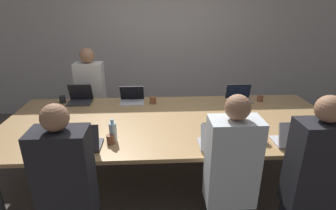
# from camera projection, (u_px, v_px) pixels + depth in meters

# --- Properties ---
(ground_plane) EXTENTS (24.00, 24.00, 0.00)m
(ground_plane) POSITION_uv_depth(u_px,v_px,m) (171.00, 175.00, 3.27)
(ground_plane) COLOR brown
(curtain_wall) EXTENTS (12.00, 0.06, 2.80)m
(curtain_wall) POSITION_uv_depth(u_px,v_px,m) (163.00, 38.00, 4.73)
(curtain_wall) COLOR #BCB7B2
(curtain_wall) RESTS_ON ground_plane
(conference_table) EXTENTS (3.79, 1.59, 0.75)m
(conference_table) POSITION_uv_depth(u_px,v_px,m) (171.00, 124.00, 3.01)
(conference_table) COLOR tan
(conference_table) RESTS_ON ground_plane
(laptop_near_right) EXTENTS (0.33, 0.25, 0.24)m
(laptop_near_right) POSITION_uv_depth(u_px,v_px,m) (293.00, 138.00, 2.45)
(laptop_near_right) COLOR silver
(laptop_near_right) RESTS_ON conference_table
(person_near_right) EXTENTS (0.40, 0.24, 1.40)m
(person_near_right) POSITION_uv_depth(u_px,v_px,m) (312.00, 181.00, 2.09)
(person_near_right) COLOR #2D2D38
(person_near_right) RESTS_ON ground_plane
(cup_near_right) EXTENTS (0.08, 0.08, 0.08)m
(cup_near_right) POSITION_uv_depth(u_px,v_px,m) (263.00, 139.00, 2.51)
(cup_near_right) COLOR brown
(cup_near_right) RESTS_ON conference_table
(laptop_near_left) EXTENTS (0.32, 0.25, 0.26)m
(laptop_near_left) POSITION_uv_depth(u_px,v_px,m) (83.00, 142.00, 2.38)
(laptop_near_left) COLOR #333338
(laptop_near_left) RESTS_ON conference_table
(person_near_left) EXTENTS (0.40, 0.24, 1.39)m
(person_near_left) POSITION_uv_depth(u_px,v_px,m) (68.00, 193.00, 1.96)
(person_near_left) COLOR #2D2D38
(person_near_left) RESTS_ON ground_plane
(cup_near_left) EXTENTS (0.08, 0.08, 0.09)m
(cup_near_left) POSITION_uv_depth(u_px,v_px,m) (111.00, 139.00, 2.49)
(cup_near_left) COLOR brown
(cup_near_left) RESTS_ON conference_table
(bottle_near_left) EXTENTS (0.07, 0.07, 0.23)m
(bottle_near_left) POSITION_uv_depth(u_px,v_px,m) (113.00, 132.00, 2.52)
(bottle_near_left) COLOR #ADD1E0
(bottle_near_left) RESTS_ON conference_table
(laptop_far_left) EXTENTS (0.31, 0.24, 0.25)m
(laptop_far_left) POSITION_uv_depth(u_px,v_px,m) (80.00, 97.00, 3.51)
(laptop_far_left) COLOR #333338
(laptop_far_left) RESTS_ON conference_table
(person_far_left) EXTENTS (0.40, 0.24, 1.41)m
(person_far_left) POSITION_uv_depth(u_px,v_px,m) (92.00, 96.00, 3.93)
(person_far_left) COLOR #2D2D38
(person_far_left) RESTS_ON ground_plane
(cup_far_left) EXTENTS (0.08, 0.08, 0.09)m
(cup_far_left) POSITION_uv_depth(u_px,v_px,m) (63.00, 99.00, 3.51)
(cup_far_left) COLOR #232328
(cup_far_left) RESTS_ON conference_table
(laptop_far_midleft) EXTENTS (0.32, 0.23, 0.23)m
(laptop_far_midleft) POSITION_uv_depth(u_px,v_px,m) (132.00, 98.00, 3.51)
(laptop_far_midleft) COLOR silver
(laptop_far_midleft) RESTS_ON conference_table
(cup_far_midleft) EXTENTS (0.09, 0.09, 0.10)m
(cup_far_midleft) POSITION_uv_depth(u_px,v_px,m) (153.00, 100.00, 3.48)
(cup_far_midleft) COLOR brown
(cup_far_midleft) RESTS_ON conference_table
(laptop_near_midright) EXTENTS (0.33, 0.26, 0.26)m
(laptop_near_midright) POSITION_uv_depth(u_px,v_px,m) (217.00, 141.00, 2.40)
(laptop_near_midright) COLOR #B7B7BC
(laptop_near_midright) RESTS_ON conference_table
(person_near_midright) EXTENTS (0.40, 0.24, 1.39)m
(person_near_midright) POSITION_uv_depth(u_px,v_px,m) (230.00, 178.00, 2.13)
(person_near_midright) COLOR #2D2D38
(person_near_midright) RESTS_ON ground_plane
(cup_near_midright) EXTENTS (0.08, 0.08, 0.08)m
(cup_near_midright) POSITION_uv_depth(u_px,v_px,m) (245.00, 143.00, 2.43)
(cup_near_midright) COLOR red
(cup_near_midright) RESTS_ON conference_table
(bottle_near_midright) EXTENTS (0.08, 0.08, 0.25)m
(bottle_near_midright) POSITION_uv_depth(u_px,v_px,m) (243.00, 128.00, 2.57)
(bottle_near_midright) COLOR green
(bottle_near_midright) RESTS_ON conference_table
(laptop_far_right) EXTENTS (0.34, 0.22, 0.22)m
(laptop_far_right) POSITION_uv_depth(u_px,v_px,m) (239.00, 96.00, 3.59)
(laptop_far_right) COLOR gray
(laptop_far_right) RESTS_ON conference_table
(cup_far_right) EXTENTS (0.08, 0.08, 0.08)m
(cup_far_right) POSITION_uv_depth(u_px,v_px,m) (260.00, 98.00, 3.57)
(cup_far_right) COLOR brown
(cup_far_right) RESTS_ON conference_table
(stapler) EXTENTS (0.06, 0.15, 0.05)m
(stapler) POSITION_uv_depth(u_px,v_px,m) (206.00, 128.00, 2.76)
(stapler) COLOR black
(stapler) RESTS_ON conference_table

